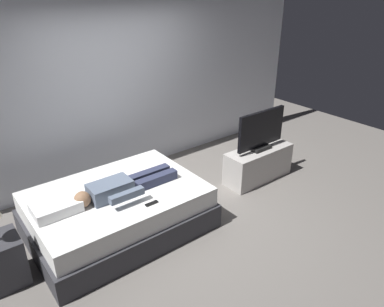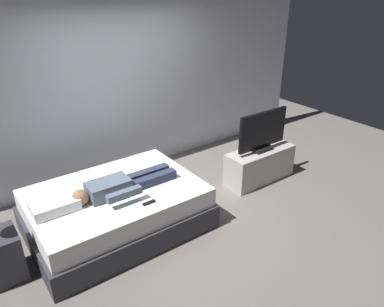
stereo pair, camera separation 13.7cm
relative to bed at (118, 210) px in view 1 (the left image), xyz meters
name	(u,v)px [view 1 (the left image)]	position (x,y,z in m)	size (l,w,h in m)	color
ground_plane	(185,218)	(0.75, -0.32, -0.26)	(10.00, 10.00, 0.00)	slate
back_wall	(138,80)	(1.15, 1.37, 1.14)	(6.40, 0.10, 2.80)	silver
bed	(118,210)	(0.00, 0.00, 0.00)	(2.03, 1.46, 0.54)	#333338
pillow	(56,207)	(-0.69, 0.00, 0.34)	(0.48, 0.34, 0.12)	white
person	(121,187)	(0.03, -0.09, 0.36)	(1.26, 0.46, 0.18)	slate
remote	(152,203)	(0.18, -0.49, 0.29)	(0.15, 0.04, 0.02)	black
tv_stand	(258,164)	(2.26, -0.18, -0.01)	(1.10, 0.40, 0.50)	#B7B2AD
tv	(261,131)	(2.26, -0.18, 0.52)	(0.88, 0.20, 0.59)	black
nightstand	(2,262)	(-1.31, -0.08, 0.00)	(0.40, 0.40, 0.52)	#333338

